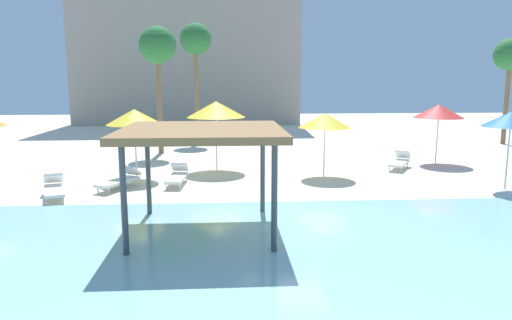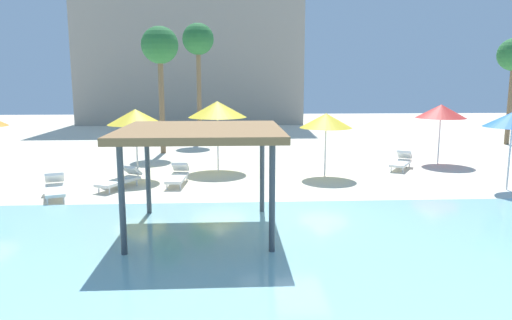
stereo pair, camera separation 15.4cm
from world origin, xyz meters
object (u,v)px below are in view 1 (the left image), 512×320
lounge_chair_1 (54,188)px  palm_tree_1 (510,57)px  beach_umbrella_blue_5 (511,119)px  lounge_chair_2 (121,179)px  beach_umbrella_yellow_6 (325,121)px  palm_tree_3 (158,48)px  beach_umbrella_yellow_1 (216,109)px  lounge_chair_3 (400,161)px  shade_pavilion (202,135)px  lounge_chair_0 (177,175)px  palm_tree_2 (196,42)px  beach_umbrella_yellow_0 (134,117)px  beach_umbrella_red_2 (439,111)px

lounge_chair_1 → palm_tree_1: bearing=97.3°
beach_umbrella_blue_5 → lounge_chair_2: (-13.68, 1.02, -2.15)m
beach_umbrella_yellow_6 → palm_tree_1: palm_tree_1 is taller
lounge_chair_2 → palm_tree_3: size_ratio=0.30×
beach_umbrella_yellow_1 → lounge_chair_2: size_ratio=1.51×
beach_umbrella_yellow_6 → lounge_chair_3: (3.66, 1.42, -1.91)m
shade_pavilion → lounge_chair_0: shade_pavilion is taller
palm_tree_3 → palm_tree_2: bearing=69.8°
beach_umbrella_yellow_0 → palm_tree_3: (0.10, 6.44, 2.99)m
beach_umbrella_red_2 → beach_umbrella_yellow_6: (-5.82, -2.60, -0.17)m
beach_umbrella_yellow_0 → beach_umbrella_yellow_6: bearing=-0.4°
shade_pavilion → beach_umbrella_yellow_6: bearing=56.1°
shade_pavilion → palm_tree_1: bearing=41.8°
beach_umbrella_red_2 → palm_tree_2: bearing=143.9°
beach_umbrella_yellow_6 → palm_tree_3: palm_tree_3 is taller
beach_umbrella_red_2 → lounge_chair_2: 14.32m
beach_umbrella_yellow_6 → lounge_chair_2: size_ratio=1.30×
palm_tree_2 → palm_tree_3: bearing=-110.2°
shade_pavilion → palm_tree_1: size_ratio=0.64×
beach_umbrella_blue_5 → lounge_chair_1: bearing=-179.2°
beach_umbrella_blue_5 → lounge_chair_2: beach_umbrella_blue_5 is taller
beach_umbrella_yellow_0 → beach_umbrella_yellow_6: beach_umbrella_yellow_0 is taller
lounge_chair_0 → lounge_chair_3: same height
beach_umbrella_red_2 → palm_tree_3: (-13.16, 3.88, 3.00)m
beach_umbrella_red_2 → lounge_chair_3: 3.22m
beach_umbrella_yellow_1 → lounge_chair_1: (-5.28, -4.48, -2.27)m
shade_pavilion → palm_tree_2: (-1.17, 17.69, 3.55)m
beach_umbrella_red_2 → palm_tree_1: (6.94, 6.12, 2.72)m
beach_umbrella_yellow_0 → beach_umbrella_yellow_1: size_ratio=0.92×
beach_umbrella_blue_5 → lounge_chair_2: bearing=175.7°
beach_umbrella_yellow_0 → lounge_chair_0: bearing=-34.0°
lounge_chair_2 → palm_tree_3: bearing=-154.4°
lounge_chair_3 → beach_umbrella_yellow_6: bearing=-37.4°
lounge_chair_3 → palm_tree_1: (9.10, 7.31, 4.80)m
lounge_chair_1 → beach_umbrella_yellow_1: bearing=110.2°
shade_pavilion → palm_tree_2: size_ratio=0.55×
lounge_chair_0 → lounge_chair_3: (9.41, 2.52, 0.00)m
beach_umbrella_yellow_0 → palm_tree_2: palm_tree_2 is taller
palm_tree_2 → palm_tree_1: bearing=-7.0°
palm_tree_1 → lounge_chair_2: bearing=-153.1°
lounge_chair_0 → beach_umbrella_red_2: bearing=111.8°
shade_pavilion → lounge_chair_2: (-3.19, 5.06, -2.16)m
beach_umbrella_blue_5 → palm_tree_1: size_ratio=0.44×
palm_tree_1 → palm_tree_2: bearing=173.0°
beach_umbrella_red_2 → lounge_chair_1: beach_umbrella_red_2 is taller
beach_umbrella_yellow_0 → beach_umbrella_yellow_6: (7.44, -0.05, -0.18)m
palm_tree_2 → beach_umbrella_yellow_0: bearing=-99.2°
beach_umbrella_red_2 → palm_tree_1: 9.65m
beach_umbrella_yellow_0 → lounge_chair_2: beach_umbrella_yellow_0 is taller
lounge_chair_2 → beach_umbrella_red_2: bearing=135.6°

